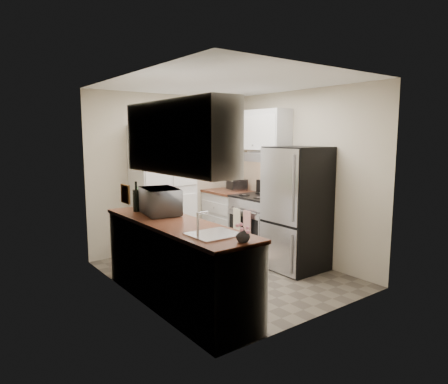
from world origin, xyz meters
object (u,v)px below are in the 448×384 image
object	(u,v)px
electric_range	(260,224)
toaster_oven	(236,185)
pantry_cabinet	(163,191)
refrigerator	(297,209)
microwave	(160,201)
wine_bottle	(136,198)

from	to	relation	value
electric_range	toaster_oven	xyz separation A→B (m)	(0.11, 0.73, 0.54)
toaster_oven	pantry_cabinet	bearing A→B (deg)	-174.94
refrigerator	electric_range	bearing A→B (deg)	87.52
microwave	wine_bottle	distance (m)	0.37
electric_range	refrigerator	distance (m)	0.88
pantry_cabinet	microwave	world-z (taller)	pantry_cabinet
electric_range	wine_bottle	size ratio (longest dim) A/B	3.34
electric_range	toaster_oven	size ratio (longest dim) A/B	3.25
microwave	pantry_cabinet	bearing A→B (deg)	-19.41
refrigerator	wine_bottle	size ratio (longest dim) A/B	5.03
pantry_cabinet	refrigerator	size ratio (longest dim) A/B	1.18
toaster_oven	refrigerator	bearing A→B (deg)	-81.96
refrigerator	microwave	world-z (taller)	refrigerator
refrigerator	wine_bottle	xyz separation A→B (m)	(-2.01, 0.80, 0.24)
pantry_cabinet	refrigerator	xyz separation A→B (m)	(1.14, -1.73, -0.15)
electric_range	microwave	distance (m)	2.00
refrigerator	microwave	bearing A→B (deg)	165.80
refrigerator	toaster_oven	distance (m)	1.55
pantry_cabinet	wine_bottle	world-z (taller)	pantry_cabinet
pantry_cabinet	refrigerator	bearing A→B (deg)	-56.54
microwave	wine_bottle	size ratio (longest dim) A/B	1.67
refrigerator	microwave	distance (m)	1.92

